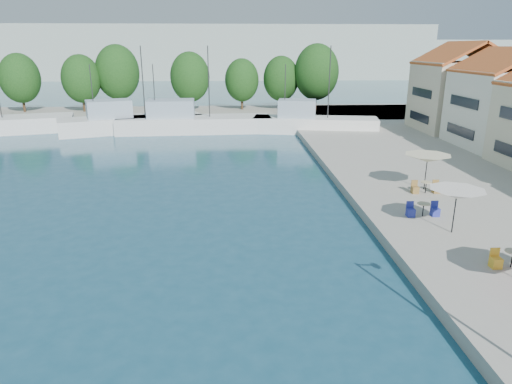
{
  "coord_description": "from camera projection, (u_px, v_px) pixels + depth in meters",
  "views": [
    {
      "loc": [
        -1.59,
        0.55,
        9.64
      ],
      "look_at": [
        -0.17,
        26.0,
        1.52
      ],
      "focal_mm": 32.0,
      "sensor_mm": 36.0,
      "label": 1
    }
  ],
  "objects": [
    {
      "name": "trawler_02",
      "position": [
        128.0,
        123.0,
        54.1
      ],
      "size": [
        16.88,
        9.68,
        10.2
      ],
      "rotation": [
        0.0,
        0.0,
        0.35
      ],
      "color": "silver",
      "rests_on": "ground"
    },
    {
      "name": "building_05",
      "position": [
        507.0,
        97.0,
        42.12
      ],
      "size": [
        8.4,
        8.8,
        9.7
      ],
      "color": "white",
      "rests_on": "quay_right"
    },
    {
      "name": "tree_04",
      "position": [
        117.0,
        72.0,
        67.48
      ],
      "size": [
        6.4,
        6.4,
        9.48
      ],
      "color": "#3F2B19",
      "rests_on": "quay_far"
    },
    {
      "name": "hill_west",
      "position": [
        144.0,
        52.0,
        150.69
      ],
      "size": [
        180.0,
        40.0,
        16.0
      ],
      "primitive_type": "cube",
      "color": "#9AA89D",
      "rests_on": "ground"
    },
    {
      "name": "tree_03",
      "position": [
        81.0,
        79.0,
        65.53
      ],
      "size": [
        5.48,
        5.48,
        8.1
      ],
      "color": "#3F2B19",
      "rests_on": "quay_far"
    },
    {
      "name": "building_06",
      "position": [
        461.0,
        86.0,
        50.61
      ],
      "size": [
        9.0,
        8.8,
        10.2
      ],
      "color": "beige",
      "rests_on": "quay_right"
    },
    {
      "name": "umbrella_cream",
      "position": [
        427.0,
        158.0,
        29.71
      ],
      "size": [
        3.01,
        3.01,
        2.37
      ],
      "color": "black",
      "rests_on": "quay_right"
    },
    {
      "name": "tree_06",
      "position": [
        242.0,
        80.0,
        67.99
      ],
      "size": [
        5.05,
        5.05,
        7.48
      ],
      "color": "#3F2B19",
      "rests_on": "quay_far"
    },
    {
      "name": "tree_02",
      "position": [
        20.0,
        78.0,
        65.08
      ],
      "size": [
        5.6,
        5.6,
        8.29
      ],
      "color": "#3F2B19",
      "rests_on": "quay_far"
    },
    {
      "name": "hill_east",
      "position": [
        339.0,
        57.0,
        174.02
      ],
      "size": [
        140.0,
        40.0,
        12.0
      ],
      "primitive_type": "cube",
      "color": "#9AA89D",
      "rests_on": "ground"
    },
    {
      "name": "cafe_table_03",
      "position": [
        426.0,
        189.0,
        29.46
      ],
      "size": [
        1.82,
        0.7,
        0.76
      ],
      "color": "black",
      "rests_on": "quay_right"
    },
    {
      "name": "trawler_04",
      "position": [
        312.0,
        124.0,
        53.49
      ],
      "size": [
        14.78,
        6.2,
        10.2
      ],
      "rotation": [
        0.0,
        0.0,
        -0.18
      ],
      "color": "silver",
      "rests_on": "ground"
    },
    {
      "name": "tree_08",
      "position": [
        316.0,
        72.0,
        66.71
      ],
      "size": [
        6.48,
        6.48,
        9.59
      ],
      "color": "#3F2B19",
      "rests_on": "quay_far"
    },
    {
      "name": "umbrella_white",
      "position": [
        457.0,
        194.0,
        22.67
      ],
      "size": [
        2.75,
        2.75,
        2.31
      ],
      "color": "black",
      "rests_on": "quay_right"
    },
    {
      "name": "quay_far",
      "position": [
        186.0,
        115.0,
        65.71
      ],
      "size": [
        90.0,
        16.0,
        0.6
      ],
      "primitive_type": "cube",
      "color": "#9F9A8F",
      "rests_on": "ground"
    },
    {
      "name": "tree_07",
      "position": [
        281.0,
        79.0,
        68.05
      ],
      "size": [
        5.3,
        5.3,
        7.85
      ],
      "color": "#3F2B19",
      "rests_on": "quay_far"
    },
    {
      "name": "cafe_table_02",
      "position": [
        423.0,
        211.0,
        25.43
      ],
      "size": [
        1.82,
        0.7,
        0.76
      ],
      "color": "black",
      "rests_on": "quay_right"
    },
    {
      "name": "cafe_table_01",
      "position": [
        512.0,
        261.0,
        19.53
      ],
      "size": [
        1.82,
        0.7,
        0.76
      ],
      "color": "black",
      "rests_on": "quay_right"
    },
    {
      "name": "tree_05",
      "position": [
        190.0,
        77.0,
        66.26
      ],
      "size": [
        5.72,
        5.72,
        8.46
      ],
      "color": "#3F2B19",
      "rests_on": "quay_far"
    },
    {
      "name": "trawler_03",
      "position": [
        191.0,
        123.0,
        53.88
      ],
      "size": [
        18.11,
        5.53,
        10.2
      ],
      "rotation": [
        0.0,
        0.0,
        0.05
      ],
      "color": "silver",
      "rests_on": "ground"
    }
  ]
}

